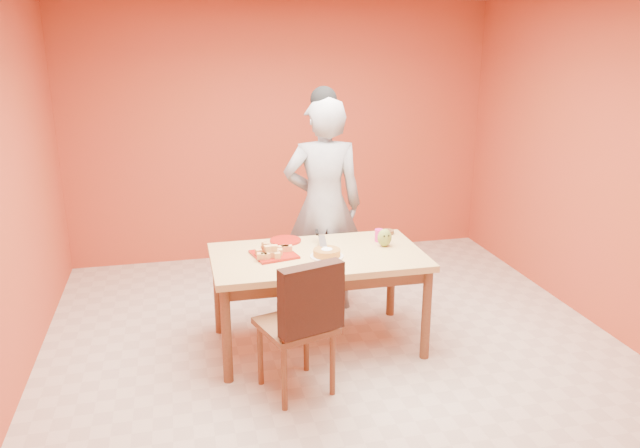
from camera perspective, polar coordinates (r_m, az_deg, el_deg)
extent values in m
plane|color=beige|center=(4.80, 2.07, -12.45)|extent=(5.00, 5.00, 0.00)
plane|color=#B7402A|center=(6.70, -3.48, 8.36)|extent=(4.50, 0.00, 4.50)
plane|color=#B7402A|center=(5.34, 26.28, 4.37)|extent=(0.00, 5.00, 5.00)
cube|color=#DBC772|center=(4.74, -0.21, -3.05)|extent=(1.60, 0.90, 0.05)
cube|color=brown|center=(4.76, -0.21, -3.89)|extent=(1.48, 0.78, 0.10)
cylinder|color=brown|center=(4.43, -8.54, -10.09)|extent=(0.07, 0.07, 0.71)
cylinder|color=brown|center=(5.14, -9.31, -6.17)|extent=(0.07, 0.07, 0.71)
cylinder|color=brown|center=(4.76, 9.69, -8.18)|extent=(0.07, 0.07, 0.71)
cylinder|color=brown|center=(5.42, 6.53, -4.79)|extent=(0.07, 0.07, 0.71)
imported|color=gray|center=(5.38, 0.32, 1.68)|extent=(0.73, 0.52, 1.87)
cube|color=maroon|center=(4.71, -4.23, -2.80)|extent=(0.36, 0.36, 0.02)
cylinder|color=maroon|center=(5.01, -3.17, -1.51)|extent=(0.25, 0.25, 0.02)
cylinder|color=white|center=(4.67, 0.63, -2.97)|extent=(0.30, 0.30, 0.01)
cylinder|color=gold|center=(4.66, 0.63, -2.63)|extent=(0.26, 0.26, 0.05)
cube|color=silver|center=(4.81, 0.23, -1.57)|extent=(0.10, 0.28, 0.01)
ellipsoid|color=olive|center=(4.90, 5.92, -1.25)|extent=(0.12, 0.10, 0.14)
cylinder|color=#D41F87|center=(5.02, 5.42, -1.04)|extent=(0.09, 0.09, 0.10)
cylinder|color=#321B0D|center=(5.22, 6.21, -0.73)|extent=(0.11, 0.11, 0.03)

